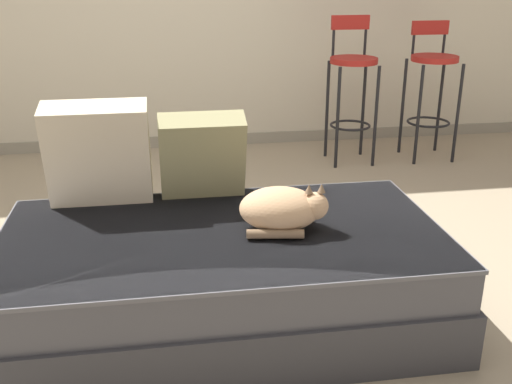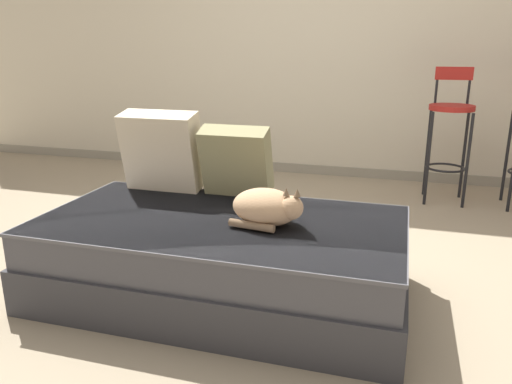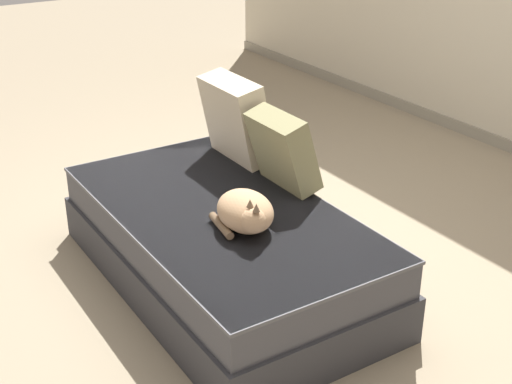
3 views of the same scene
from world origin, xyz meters
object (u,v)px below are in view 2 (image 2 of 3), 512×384
(cat, at_px, (268,207))
(couch, at_px, (221,257))
(throw_pillow_middle, at_px, (236,161))
(throw_pillow_corner, at_px, (162,151))
(bar_stool_near_window, at_px, (450,124))

(cat, bearing_deg, couch, 177.06)
(couch, xyz_separation_m, throw_pillow_middle, (-0.05, 0.38, 0.40))
(throw_pillow_corner, height_order, throw_pillow_middle, throw_pillow_corner)
(throw_pillow_corner, distance_m, cat, 0.84)
(throw_pillow_middle, xyz_separation_m, bar_stool_near_window, (1.21, 1.65, 0.01))
(throw_pillow_middle, distance_m, bar_stool_near_window, 2.04)
(couch, distance_m, cat, 0.37)
(throw_pillow_corner, distance_m, throw_pillow_middle, 0.45)
(couch, bearing_deg, throw_pillow_corner, 142.26)
(throw_pillow_middle, distance_m, cat, 0.50)
(couch, distance_m, throw_pillow_middle, 0.55)
(throw_pillow_middle, bearing_deg, bar_stool_near_window, 53.77)
(couch, height_order, bar_stool_near_window, bar_stool_near_window)
(couch, relative_size, cat, 4.91)
(throw_pillow_middle, relative_size, cat, 1.09)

